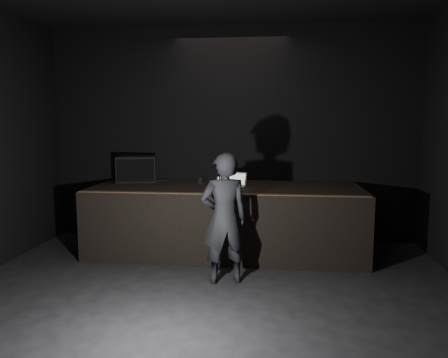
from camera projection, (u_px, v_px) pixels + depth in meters
name	position (u px, v px, depth m)	size (l,w,h in m)	color
ground	(194.00, 339.00, 3.95)	(7.00, 7.00, 0.00)	black
room_walls	(192.00, 114.00, 3.69)	(6.10, 7.10, 3.52)	black
stage_riser	(226.00, 219.00, 6.58)	(4.00, 1.50, 1.00)	black
riser_lip	(220.00, 194.00, 5.81)	(3.92, 0.10, 0.01)	brown
stage_monitor	(136.00, 169.00, 7.01)	(0.70, 0.59, 0.41)	black
cable	(145.00, 182.00, 6.99)	(0.02, 0.02, 0.83)	black
laptop	(235.00, 183.00, 6.49)	(0.38, 0.37, 0.21)	silver
beer_can	(218.00, 182.00, 6.39)	(0.07, 0.07, 0.16)	silver
plastic_cup	(200.00, 181.00, 6.72)	(0.08, 0.08, 0.10)	white
wii_remote	(226.00, 190.00, 6.03)	(0.04, 0.17, 0.03)	white
person	(224.00, 218.00, 5.28)	(0.58, 0.38, 1.60)	black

